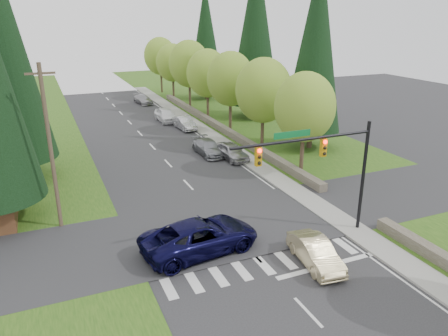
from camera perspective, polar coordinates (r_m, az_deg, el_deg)
ground at (r=21.42m, az=9.38°, el=-16.57°), size 120.00×120.00×0.00m
grass_east at (r=43.05m, az=9.93°, el=2.47°), size 14.00×110.00×0.06m
grass_west at (r=36.68m, az=-26.73°, el=-2.50°), size 14.00×110.00×0.06m
cross_street at (r=27.42m, az=0.41°, el=-7.60°), size 120.00×8.00×0.10m
sidewalk_east at (r=41.87m, az=1.40°, el=2.32°), size 1.80×80.00×0.13m
curb_east at (r=41.54m, az=0.33°, el=2.19°), size 0.20×80.00×0.13m
stone_wall_north at (r=49.50m, az=-0.66°, el=5.42°), size 0.70×40.00×0.70m
traffic_signal at (r=24.73m, az=13.07°, el=1.30°), size 8.70×0.37×6.80m
utility_pole at (r=27.34m, az=-21.73°, el=2.50°), size 1.60×0.24×10.00m
decid_tree_0 at (r=34.79m, az=10.51°, el=7.81°), size 4.80×4.80×8.37m
decid_tree_1 at (r=40.70m, az=5.18°, el=10.05°), size 5.20×5.20×8.80m
decid_tree_2 at (r=46.80m, az=0.85°, el=11.55°), size 5.00×5.00×8.82m
decid_tree_3 at (r=53.29m, az=-2.19°, el=12.25°), size 5.00×5.00×8.55m
decid_tree_4 at (r=59.81m, az=-4.59°, el=13.41°), size 5.40×5.40×9.18m
decid_tree_5 at (r=66.44m, az=-6.75°, el=13.50°), size 4.80×4.80×8.30m
decid_tree_6 at (r=73.13m, az=-8.32°, el=14.26°), size 5.20×5.20×8.86m
conifer_e_a at (r=41.83m, az=11.93°, el=15.50°), size 5.44×5.44×17.80m
conifer_e_b at (r=54.32m, az=4.15°, el=17.79°), size 6.12×6.12×19.80m
conifer_e_c at (r=66.77m, az=-2.42°, el=16.88°), size 5.10×5.10×16.80m
sedan_champagne at (r=23.77m, az=11.84°, el=-10.76°), size 1.94×4.36×1.39m
suv_navy at (r=24.35m, az=-3.14°, el=-8.92°), size 6.99×3.93×1.84m
parked_car_a at (r=39.33m, az=0.95°, el=2.20°), size 2.20×4.53×1.49m
parked_car_b at (r=40.69m, az=-2.06°, el=2.70°), size 2.03×4.74×1.36m
parked_car_c at (r=49.92m, az=-5.19°, el=5.87°), size 1.80×4.33×1.39m
parked_car_d at (r=53.73m, az=-7.61°, el=6.89°), size 2.00×4.78×1.61m
parked_car_e at (r=64.97m, az=-10.50°, el=8.80°), size 2.29×4.53×1.26m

